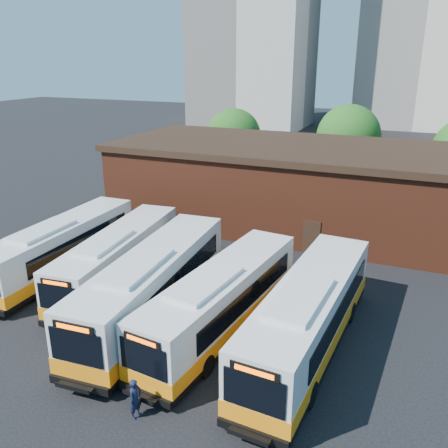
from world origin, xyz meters
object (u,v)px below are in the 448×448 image
at_px(bus_east, 308,319).
at_px(bus_west, 119,260).
at_px(bus_farwest, 62,249).
at_px(bus_midwest, 153,287).
at_px(bus_mideast, 222,303).
at_px(transit_worker, 135,399).

bearing_deg(bus_east, bus_west, 172.32).
relative_size(bus_farwest, bus_midwest, 0.91).
bearing_deg(bus_mideast, bus_midwest, -172.53).
xyz_separation_m(bus_farwest, bus_west, (4.23, 0.00, -0.03)).
xyz_separation_m(bus_midwest, bus_mideast, (3.81, 0.06, -0.13)).
xyz_separation_m(bus_farwest, bus_east, (16.24, -2.40, 0.09)).
xyz_separation_m(bus_farwest, bus_mideast, (11.95, -2.47, 0.01)).
height_order(bus_west, bus_midwest, bus_midwest).
relative_size(bus_mideast, transit_worker, 7.76).
bearing_deg(transit_worker, bus_west, 46.54).
height_order(bus_farwest, bus_mideast, bus_mideast).
height_order(bus_farwest, bus_midwest, bus_midwest).
bearing_deg(bus_midwest, transit_worker, -68.26).
bearing_deg(transit_worker, bus_midwest, 34.44).
bearing_deg(bus_west, bus_farwest, 174.26).
bearing_deg(bus_mideast, bus_east, 7.39).
bearing_deg(bus_east, bus_midwest, -175.48).
xyz_separation_m(bus_farwest, bus_midwest, (8.13, -2.53, 0.14)).
height_order(bus_midwest, transit_worker, bus_midwest).
distance_m(bus_farwest, bus_midwest, 8.52).
height_order(bus_farwest, bus_west, bus_farwest).
distance_m(bus_midwest, bus_east, 8.10).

